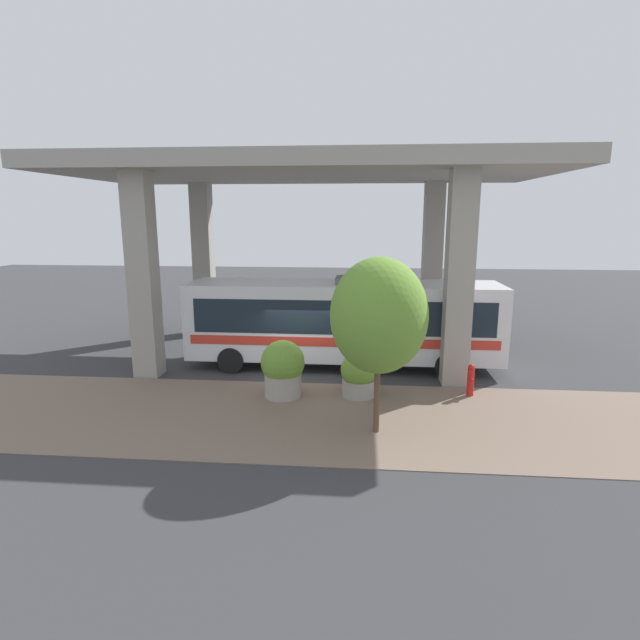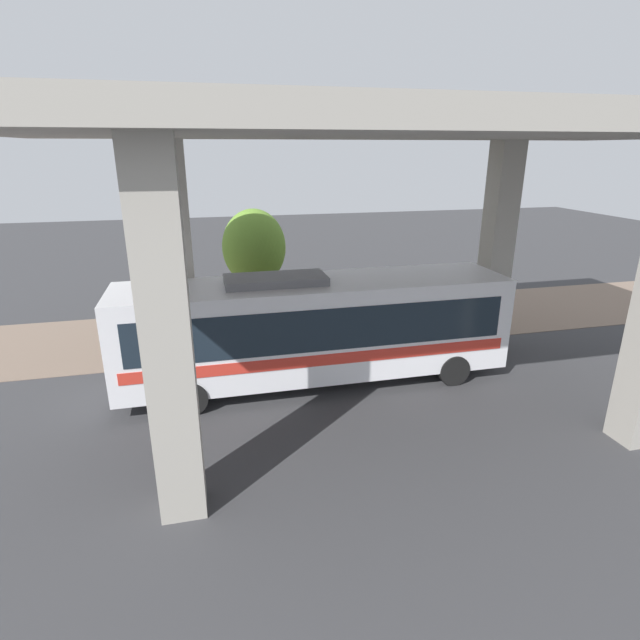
% 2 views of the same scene
% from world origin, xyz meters
% --- Properties ---
extents(ground_plane, '(80.00, 80.00, 0.00)m').
position_xyz_m(ground_plane, '(0.00, 0.00, 0.00)').
color(ground_plane, '#38383A').
rests_on(ground_plane, ground).
extents(sidewalk_strip, '(6.00, 40.00, 0.02)m').
position_xyz_m(sidewalk_strip, '(-3.00, 0.00, 0.01)').
color(sidewalk_strip, '#7A6656').
rests_on(sidewalk_strip, ground).
extents(overpass, '(9.40, 19.24, 8.03)m').
position_xyz_m(overpass, '(4.00, 0.00, 7.00)').
color(overpass, '#9E998E').
rests_on(overpass, ground).
extents(bus, '(2.81, 12.05, 3.58)m').
position_xyz_m(bus, '(2.25, -1.60, 1.94)').
color(bus, silver).
rests_on(bus, ground).
extents(fire_hydrant, '(0.47, 0.23, 1.11)m').
position_xyz_m(fire_hydrant, '(-0.77, -5.95, 0.56)').
color(fire_hydrant, red).
rests_on(fire_hydrant, ground).
extents(planter_front, '(1.19, 1.19, 1.52)m').
position_xyz_m(planter_front, '(-1.13, -2.25, 0.74)').
color(planter_front, '#9E998E').
rests_on(planter_front, ground).
extents(planter_middle, '(1.44, 1.44, 1.91)m').
position_xyz_m(planter_middle, '(-1.36, 0.24, 0.97)').
color(planter_middle, '#9E998E').
rests_on(planter_middle, ground).
extents(street_tree_near, '(2.60, 2.60, 4.87)m').
position_xyz_m(street_tree_near, '(-3.88, -2.77, 3.30)').
color(street_tree_near, brown).
rests_on(street_tree_near, ground).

